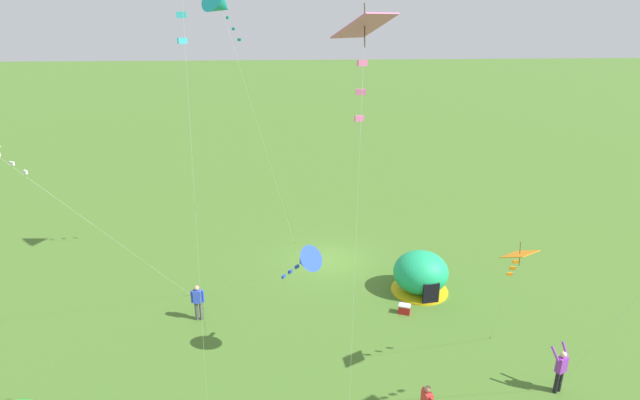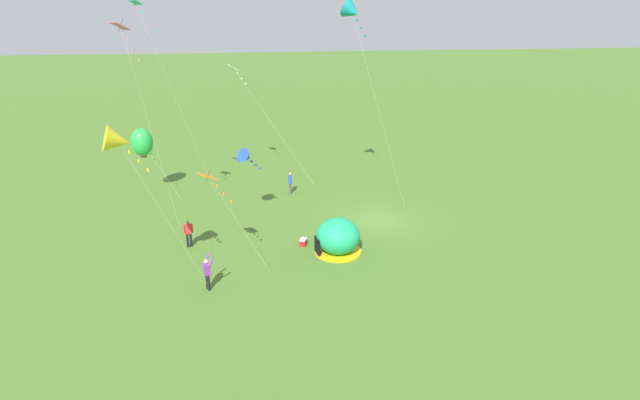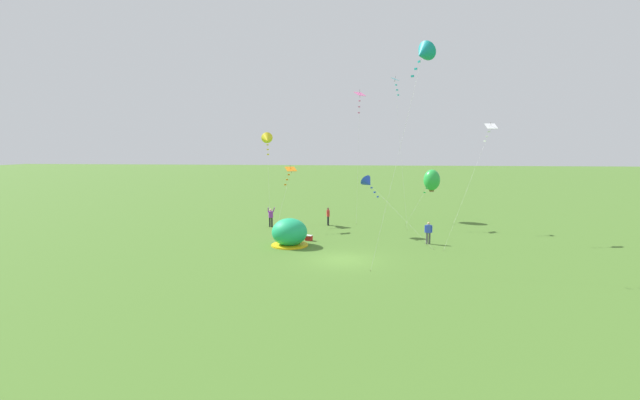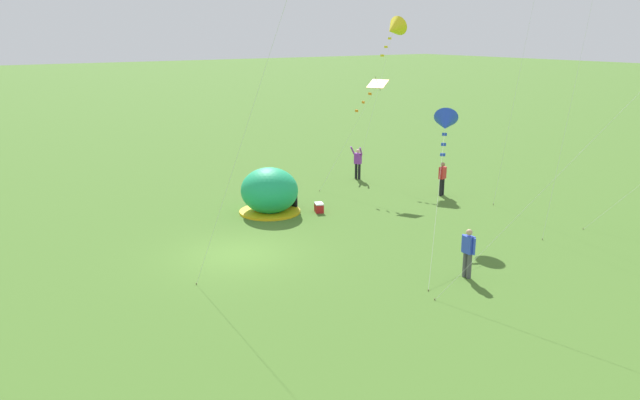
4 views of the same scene
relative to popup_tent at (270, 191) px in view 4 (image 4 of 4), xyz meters
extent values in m
plane|color=#477028|center=(4.23, -3.73, -1.00)|extent=(300.00, 300.00, 0.00)
ellipsoid|color=#1EAD6B|center=(0.00, -0.01, 0.05)|extent=(2.70, 2.60, 2.10)
cylinder|color=yellow|center=(0.00, -0.01, -0.95)|extent=(2.81, 2.81, 0.10)
cube|color=black|center=(-0.18, 1.25, -0.45)|extent=(0.81, 0.23, 1.10)
cube|color=red|center=(1.22, 1.90, -0.81)|extent=(0.62, 0.53, 0.38)
cube|color=white|center=(1.22, 1.90, -0.59)|extent=(0.63, 0.54, 0.06)
cylinder|color=black|center=(-3.00, 7.46, -0.56)|extent=(0.15, 0.15, 0.88)
cylinder|color=black|center=(-3.18, 7.38, -0.56)|extent=(0.15, 0.15, 0.88)
cube|color=purple|center=(-3.09, 7.42, 0.18)|extent=(0.44, 0.37, 0.60)
sphere|color=beige|center=(-3.09, 7.42, 0.61)|extent=(0.22, 0.22, 0.22)
cylinder|color=purple|center=(-2.79, 7.39, 0.65)|extent=(0.28, 0.36, 0.50)
cylinder|color=purple|center=(-3.27, 7.17, 0.65)|extent=(0.18, 0.39, 0.50)
cylinder|color=black|center=(2.22, 8.67, -0.56)|extent=(0.15, 0.15, 0.88)
cylinder|color=black|center=(2.17, 8.86, -0.56)|extent=(0.15, 0.15, 0.88)
cube|color=red|center=(2.19, 8.77, 0.18)|extent=(0.33, 0.43, 0.60)
sphere|color=#9E7051|center=(2.19, 8.77, 0.61)|extent=(0.22, 0.22, 0.22)
cylinder|color=red|center=(2.26, 8.52, 0.18)|extent=(0.09, 0.09, 0.58)
cylinder|color=red|center=(2.13, 9.01, 0.18)|extent=(0.09, 0.09, 0.58)
cylinder|color=#4C4C51|center=(10.49, 1.68, -0.56)|extent=(0.15, 0.15, 0.88)
cylinder|color=#4C4C51|center=(10.69, 1.68, -0.56)|extent=(0.15, 0.15, 0.88)
cube|color=blue|center=(10.59, 1.68, 0.18)|extent=(0.38, 0.25, 0.60)
sphere|color=tan|center=(10.59, 1.68, 0.61)|extent=(0.22, 0.22, 0.22)
cylinder|color=blue|center=(10.34, 1.68, 0.18)|extent=(0.09, 0.09, 0.58)
cylinder|color=blue|center=(10.84, 1.69, 0.18)|extent=(0.09, 0.09, 0.58)
cylinder|color=silver|center=(-3.59, 8.95, 3.12)|extent=(0.93, 3.30, 8.23)
cylinder|color=brown|center=(-3.13, 7.30, -0.97)|extent=(0.03, 0.03, 0.06)
cone|color=yellow|center=(-4.05, 10.59, 7.23)|extent=(1.45, 1.57, 1.40)
cube|color=yellow|center=(-3.94, 10.20, 6.69)|extent=(0.21, 0.11, 0.12)
cube|color=yellow|center=(-3.85, 9.87, 6.22)|extent=(0.21, 0.11, 0.12)
cube|color=yellow|center=(-3.76, 9.54, 5.76)|extent=(0.21, 0.12, 0.12)
cylinder|color=silver|center=(8.32, 2.41, 1.23)|extent=(4.81, 5.24, 4.46)
cylinder|color=brown|center=(10.72, -0.20, -0.97)|extent=(0.03, 0.03, 0.06)
cone|color=blue|center=(5.92, 5.03, 3.46)|extent=(1.52, 1.53, 1.24)
cube|color=blue|center=(6.22, 4.70, 3.05)|extent=(0.18, 0.18, 0.12)
cube|color=blue|center=(6.47, 4.42, 2.71)|extent=(0.18, 0.18, 0.12)
cube|color=blue|center=(6.73, 4.14, 2.36)|extent=(0.17, 0.20, 0.12)
cylinder|color=silver|center=(7.64, -4.44, 5.71)|extent=(3.20, 3.54, 13.42)
cylinder|color=brown|center=(6.04, -6.21, -0.97)|extent=(0.03, 0.03, 0.06)
cylinder|color=silver|center=(13.67, 2.52, 3.59)|extent=(4.65, 6.11, 9.18)
cylinder|color=brown|center=(11.35, -0.53, -0.97)|extent=(0.03, 0.03, 0.06)
cylinder|color=silver|center=(8.97, 9.20, 5.98)|extent=(1.11, 4.12, 13.96)
cylinder|color=brown|center=(9.52, 7.15, -0.97)|extent=(0.03, 0.03, 0.06)
cylinder|color=silver|center=(-1.54, 5.59, 1.74)|extent=(0.90, 3.02, 5.48)
cylinder|color=brown|center=(-1.98, 4.09, -0.97)|extent=(0.03, 0.03, 0.06)
cube|color=orange|center=(-1.09, 7.10, 4.48)|extent=(1.22, 1.19, 0.39)
cylinder|color=#332314|center=(-1.09, 7.10, 4.49)|extent=(0.11, 0.32, 0.73)
cube|color=orange|center=(-1.21, 6.69, 3.98)|extent=(0.20, 0.06, 0.12)
cube|color=orange|center=(-1.31, 6.35, 3.55)|extent=(0.21, 0.09, 0.12)
cube|color=orange|center=(-1.42, 6.00, 3.13)|extent=(0.20, 0.07, 0.12)
cylinder|color=brown|center=(9.61, 9.74, -0.97)|extent=(0.03, 0.03, 0.06)
cylinder|color=silver|center=(4.97, 10.62, 5.33)|extent=(0.19, 2.10, 12.65)
cylinder|color=brown|center=(4.88, 9.58, -0.97)|extent=(0.03, 0.03, 0.06)
camera|label=1|loc=(6.65, 21.42, 11.76)|focal=28.00mm
camera|label=2|loc=(-26.16, 5.37, 12.48)|focal=28.00mm
camera|label=3|loc=(5.61, -31.48, 6.45)|focal=24.00mm
camera|label=4|loc=(24.23, -13.48, 7.12)|focal=35.00mm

